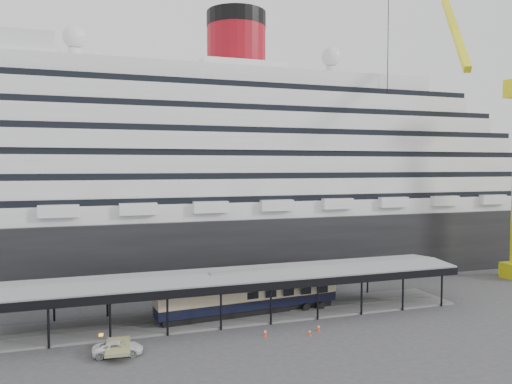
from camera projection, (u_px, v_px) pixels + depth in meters
ground at (249, 330)px, 54.21m from camera, size 200.00×200.00×0.00m
cruise_ship at (191, 163)px, 83.57m from camera, size 130.00×30.00×43.90m
platform_canopy at (236, 297)px, 58.82m from camera, size 56.00×9.18×5.30m
port_truck at (118, 348)px, 46.91m from camera, size 4.80×2.50×1.29m
pullman_carriage at (249, 293)px, 59.33m from camera, size 22.62×4.99×22.04m
traffic_cone_left at (265, 332)px, 52.13m from camera, size 0.47×0.47×0.80m
traffic_cone_mid at (310, 332)px, 52.34m from camera, size 0.45×0.45×0.69m
traffic_cone_right at (319, 327)px, 53.84m from camera, size 0.42×0.42×0.73m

